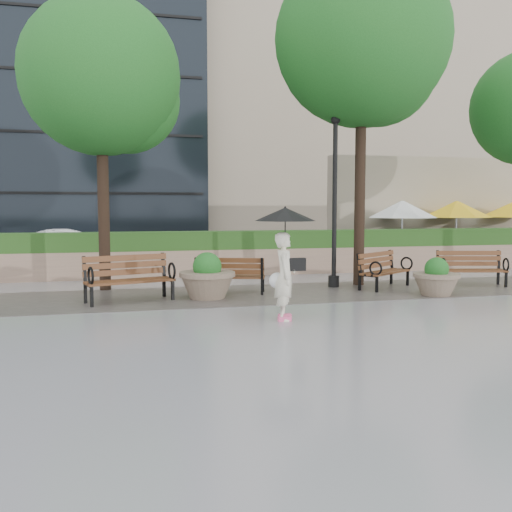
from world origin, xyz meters
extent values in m
plane|color=gray|center=(0.00, 0.00, 0.00)|extent=(100.00, 100.00, 0.00)
cube|color=#383330|center=(0.00, 3.00, 0.01)|extent=(28.00, 3.20, 0.01)
cube|color=#A28269|center=(0.00, 7.00, 0.40)|extent=(24.00, 0.80, 0.80)
cube|color=#234D19|center=(0.00, 7.00, 1.08)|extent=(24.00, 0.75, 0.55)
cube|color=tan|center=(9.50, 10.00, 2.00)|extent=(10.00, 0.60, 4.00)
cube|color=#234D19|center=(9.00, 7.80, 0.45)|extent=(8.00, 0.50, 0.90)
cube|color=black|center=(0.00, 11.00, 0.00)|extent=(40.00, 7.00, 0.00)
cube|color=tan|center=(10.00, 23.00, 10.00)|extent=(18.00, 10.00, 20.00)
cube|color=brown|center=(-3.01, 2.56, 0.47)|extent=(2.00, 1.10, 0.05)
cube|color=brown|center=(-3.10, 2.85, 0.80)|extent=(1.87, 0.67, 0.45)
cube|color=black|center=(-3.02, 2.59, 0.24)|extent=(2.03, 1.20, 0.49)
torus|color=black|center=(-3.82, 2.12, 0.66)|extent=(0.16, 0.39, 0.39)
torus|color=black|center=(-2.09, 2.64, 0.66)|extent=(0.16, 0.39, 0.39)
cube|color=brown|center=(-0.62, 3.31, 0.41)|extent=(1.74, 0.98, 0.05)
cube|color=brown|center=(-0.70, 3.06, 0.69)|extent=(1.62, 0.62, 0.39)
cube|color=black|center=(-0.63, 3.28, 0.21)|extent=(1.76, 1.07, 0.42)
torus|color=black|center=(0.18, 3.23, 0.57)|extent=(0.15, 0.34, 0.34)
torus|color=black|center=(-1.31, 3.71, 0.57)|extent=(0.15, 0.34, 0.34)
cube|color=brown|center=(3.42, 3.19, 0.42)|extent=(1.72, 1.42, 0.05)
cube|color=brown|center=(3.27, 3.41, 0.72)|extent=(1.49, 1.09, 0.41)
cube|color=black|center=(3.41, 3.21, 0.22)|extent=(1.77, 1.50, 0.44)
torus|color=black|center=(2.85, 2.58, 0.60)|extent=(0.24, 0.32, 0.36)
torus|color=black|center=(4.19, 3.51, 0.60)|extent=(0.24, 0.32, 0.36)
cube|color=brown|center=(5.80, 2.98, 0.42)|extent=(1.80, 0.91, 0.05)
cube|color=brown|center=(5.86, 3.24, 0.72)|extent=(1.71, 0.52, 0.41)
cube|color=black|center=(5.81, 3.01, 0.22)|extent=(1.82, 1.00, 0.44)
torus|color=black|center=(4.97, 3.00, 0.59)|extent=(0.13, 0.36, 0.35)
torus|color=black|center=(6.55, 2.62, 0.59)|extent=(0.13, 0.36, 0.35)
cylinder|color=#7F6B56|center=(-1.29, 2.65, 0.56)|extent=(1.27, 1.27, 0.10)
sphere|color=#134516|center=(-1.29, 2.65, 0.74)|extent=(0.66, 0.66, 0.66)
cylinder|color=#7F6B56|center=(4.05, 1.82, 0.48)|extent=(1.09, 1.09, 0.09)
sphere|color=#134516|center=(4.05, 1.82, 0.63)|extent=(0.56, 0.56, 0.56)
cylinder|color=black|center=(2.20, 3.69, 2.13)|extent=(0.12, 0.12, 4.25)
cylinder|color=black|center=(2.20, 3.69, 0.15)|extent=(0.28, 0.28, 0.30)
sphere|color=black|center=(2.20, 3.69, 4.30)|extent=(0.24, 0.24, 0.24)
cylinder|color=black|center=(-3.58, 4.58, 2.47)|extent=(0.28, 0.28, 4.94)
sphere|color=#134516|center=(-3.58, 4.58, 5.30)|extent=(3.90, 3.90, 3.90)
sphere|color=#134516|center=(-2.98, 4.88, 4.80)|extent=(2.73, 2.73, 2.73)
cylinder|color=black|center=(3.00, 3.92, 3.00)|extent=(0.28, 0.28, 6.00)
sphere|color=#134516|center=(3.00, 3.92, 6.43)|extent=(4.53, 4.53, 4.53)
sphere|color=#134516|center=(3.60, 4.22, 5.83)|extent=(3.17, 3.17, 3.17)
cylinder|color=black|center=(6.69, 8.51, 0.05)|extent=(0.40, 0.40, 0.10)
cylinder|color=#99999E|center=(6.69, 8.51, 1.10)|extent=(0.06, 0.06, 2.20)
cone|color=white|center=(6.69, 8.51, 2.00)|extent=(2.50, 2.50, 0.60)
cylinder|color=black|center=(8.98, 8.65, 0.05)|extent=(0.40, 0.40, 0.10)
cylinder|color=#99999E|center=(8.98, 8.65, 1.10)|extent=(0.06, 0.06, 2.20)
cone|color=yellow|center=(8.98, 8.65, 2.00)|extent=(2.50, 2.50, 0.60)
imported|color=silver|center=(-4.79, 10.47, 0.66)|extent=(4.18, 2.06, 1.32)
imported|color=#EEE6C8|center=(-0.26, -0.11, 0.87)|extent=(0.61, 0.73, 1.74)
cube|color=#F2598C|center=(-0.22, 0.00, 0.04)|extent=(0.18, 0.26, 0.09)
cube|color=#F2598C|center=(-0.30, -0.24, 0.04)|extent=(0.18, 0.26, 0.09)
cube|color=black|center=(-0.03, -0.13, 1.03)|extent=(0.20, 0.34, 0.24)
sphere|color=white|center=(-0.34, 0.14, 0.71)|extent=(0.30, 0.30, 0.30)
cylinder|color=black|center=(-0.24, -0.06, 1.52)|extent=(0.02, 0.02, 0.93)
cone|color=black|center=(-0.24, -0.06, 1.96)|extent=(1.13, 1.13, 0.24)
camera|label=1|loc=(-3.26, -10.16, 2.11)|focal=40.00mm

